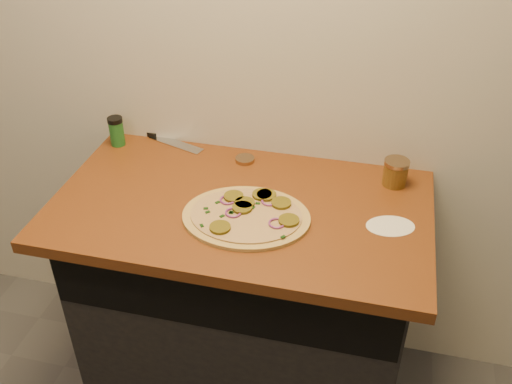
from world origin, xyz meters
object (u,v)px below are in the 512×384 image
(chefs_knife, at_px, (159,137))
(salsa_jar, at_px, (395,172))
(pizza, at_px, (247,215))
(spice_shaker, at_px, (117,131))

(chefs_knife, distance_m, salsa_jar, 0.88)
(pizza, distance_m, spice_shaker, 0.66)
(pizza, height_order, salsa_jar, salsa_jar)
(pizza, xyz_separation_m, salsa_jar, (0.43, 0.29, 0.04))
(spice_shaker, bearing_deg, salsa_jar, -1.70)
(pizza, distance_m, salsa_jar, 0.52)
(salsa_jar, bearing_deg, spice_shaker, 178.30)
(salsa_jar, bearing_deg, chefs_knife, 173.16)
(pizza, bearing_deg, spice_shaker, 150.64)
(salsa_jar, distance_m, spice_shaker, 1.01)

